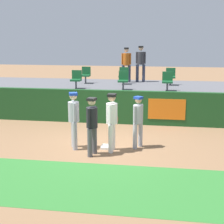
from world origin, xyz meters
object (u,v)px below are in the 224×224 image
seat_back_center (124,75)px  spectator_hooded (126,62)px  player_coach_visitor (74,116)px  seat_back_right (171,76)px  seat_front_right (167,80)px  first_base (107,147)px  spectator_capped (141,61)px  player_runner_visitor (138,118)px  player_fielder_home (112,118)px  seat_front_center (123,79)px  player_umpire (92,122)px  seat_back_left (86,74)px  seat_front_left (76,78)px

seat_back_center → spectator_hooded: size_ratio=0.47×
player_coach_visitor → seat_back_center: 6.73m
seat_back_right → seat_front_right: 1.81m
first_base → spectator_capped: size_ratio=0.21×
seat_front_right → seat_back_center: bearing=140.4°
first_base → player_runner_visitor: 1.39m
player_fielder_home → player_runner_visitor: size_ratio=1.09×
seat_front_center → player_coach_visitor: bearing=-101.9°
player_umpire → spectator_capped: size_ratio=0.97×
player_umpire → seat_back_right: seat_back_right is taller
seat_back_left → seat_back_center: bearing=0.0°
player_fielder_home → player_runner_visitor: bearing=123.8°
seat_back_center → spectator_capped: 1.38m
player_runner_visitor → player_coach_visitor: player_coach_visitor is taller
seat_back_right → spectator_capped: 1.93m
player_coach_visitor → seat_back_left: (-1.13, 6.65, 0.61)m
seat_back_left → spectator_capped: spectator_capped is taller
player_umpire → seat_front_right: bearing=171.8°
first_base → spectator_capped: (0.53, 7.45, 2.26)m
player_runner_visitor → seat_back_left: size_ratio=2.05×
player_fielder_home → seat_back_right: 7.03m
player_runner_visitor → player_coach_visitor: (-2.05, -0.38, 0.08)m
player_fielder_home → player_coach_visitor: 1.27m
seat_front_right → seat_front_left: bearing=-180.0°
player_runner_visitor → spectator_capped: bearing=-145.5°
first_base → seat_back_left: 7.05m
player_runner_visitor → spectator_capped: size_ratio=0.92×
player_runner_visitor → seat_front_center: 4.63m
player_umpire → seat_back_left: size_ratio=2.16×
player_fielder_home → seat_back_center: (-0.44, 6.74, 0.61)m
seat_back_center → spectator_hooded: (0.05, 0.70, 0.57)m
player_coach_visitor → seat_front_center: size_ratio=2.21×
seat_back_right → player_fielder_home: bearing=-105.7°
player_runner_visitor → spectator_hooded: spectator_hooded is taller
seat_back_left → spectator_capped: 2.96m
seat_back_left → seat_back_right: bearing=0.0°
player_runner_visitor → player_umpire: 1.63m
player_fielder_home → seat_front_center: seat_front_center is taller
spectator_capped → player_runner_visitor: bearing=91.9°
player_umpire → seat_front_right: (2.28, 5.40, 0.64)m
first_base → player_umpire: (-0.35, -0.72, 1.01)m
first_base → seat_front_right: bearing=67.7°
player_fielder_home → player_runner_visitor: player_fielder_home is taller
player_runner_visitor → seat_back_center: 6.42m
player_umpire → spectator_capped: spectator_capped is taller
player_fielder_home → seat_front_right: 5.27m
spectator_hooded → spectator_capped: 0.78m
seat_front_right → player_runner_visitor: bearing=-102.0°
seat_back_left → player_runner_visitor: bearing=-63.1°
player_umpire → seat_back_left: bearing=-150.9°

